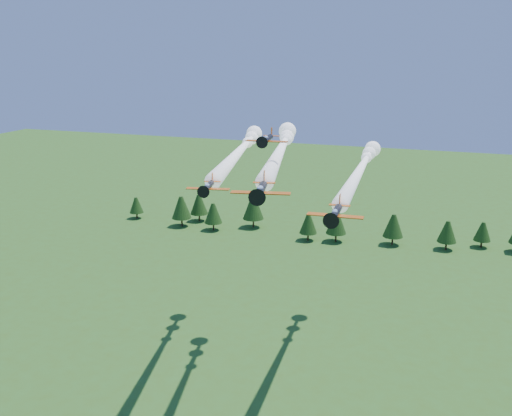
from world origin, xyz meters
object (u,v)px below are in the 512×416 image
(plane_lead, at_px, (281,148))
(plane_slot, at_px, (267,139))
(plane_left, at_px, (241,149))
(plane_right, at_px, (361,168))

(plane_lead, distance_m, plane_slot, 17.14)
(plane_lead, relative_size, plane_left, 0.99)
(plane_lead, bearing_deg, plane_slot, -92.96)
(plane_left, bearing_deg, plane_lead, -47.80)
(plane_slot, bearing_deg, plane_lead, 93.91)
(plane_lead, distance_m, plane_right, 19.62)
(plane_slot, bearing_deg, plane_right, 66.88)
(plane_right, height_order, plane_slot, plane_slot)
(plane_right, xyz_separation_m, plane_slot, (-10.21, -30.40, 9.69))
(plane_lead, relative_size, plane_right, 0.92)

